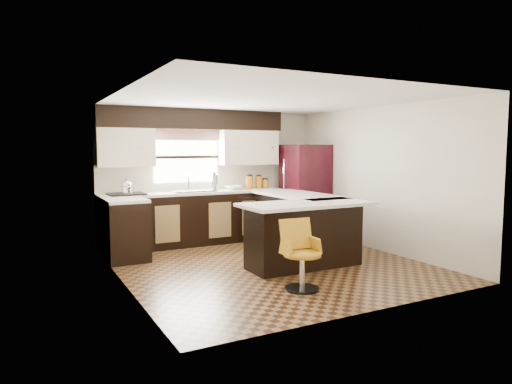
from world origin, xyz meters
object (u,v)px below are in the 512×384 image
peninsula_return (304,236)px  refrigerator (305,191)px  peninsula_long (298,223)px  bar_chair (302,255)px

peninsula_return → refrigerator: 2.39m
peninsula_long → refrigerator: (0.80, 0.97, 0.44)m
peninsula_long → peninsula_return: size_ratio=1.18×
peninsula_return → bar_chair: 1.09m
peninsula_return → bar_chair: size_ratio=1.95×
peninsula_long → peninsula_return: same height
peninsula_return → bar_chair: bearing=-124.9°
peninsula_long → refrigerator: 1.33m
peninsula_long → bar_chair: bearing=-121.6°
peninsula_long → bar_chair: peninsula_long is taller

